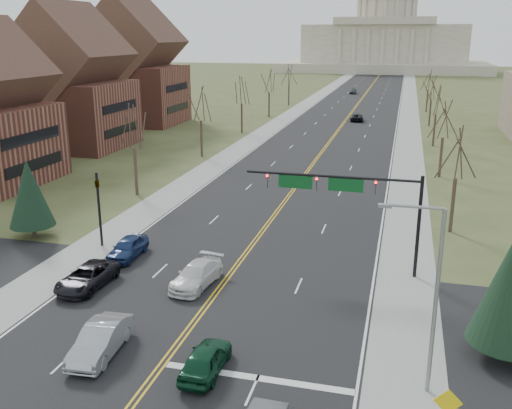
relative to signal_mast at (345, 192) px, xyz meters
The scene contains 34 objects.
ground 16.46m from the signal_mast, 118.88° to the right, with size 600.00×600.00×0.00m, color #3E4A25.
road 96.96m from the signal_mast, 94.41° to the left, with size 20.00×380.00×0.01m, color black.
cross_road 12.03m from the signal_mast, 134.80° to the right, with size 120.00×14.00×0.01m, color black.
sidewalk_left 98.61m from the signal_mast, 101.39° to the left, with size 4.00×380.00×0.03m, color gray.
sidewalk_right 96.78m from the signal_mast, 87.30° to the left, with size 4.00×380.00×0.03m, color gray.
center_line 96.96m from the signal_mast, 94.41° to the left, with size 0.42×380.00×0.01m, color gold.
edge_line_left 98.20m from the signal_mast, 100.13° to the left, with size 0.15×380.00×0.01m, color silver.
edge_line_right 96.70m from the signal_mast, 88.60° to the left, with size 0.15×380.00×0.01m, color silver.
stop_bar 15.79m from the signal_mast, 99.57° to the right, with size 9.50×0.50×0.01m, color silver.
capitol 236.68m from the signal_mast, 91.80° to the left, with size 90.00×60.00×50.00m.
signal_mast is the anchor object (origin of this frame).
signal_left 19.06m from the signal_mast, behind, with size 0.32×0.36×6.00m.
street_light 14.51m from the signal_mast, 68.59° to the right, with size 2.90×0.25×9.07m.
warn_sign 18.91m from the signal_mast, 70.93° to the right, with size 1.13×0.07×2.87m.
tree_r_0 13.26m from the signal_mast, 52.51° to the left, with size 3.74×3.74×8.50m.
tree_l_0 27.17m from the signal_mast, 147.71° to the left, with size 3.96×3.96×9.00m.
tree_r_1 31.56m from the signal_mast, 75.21° to the left, with size 3.74×3.74×8.50m.
tree_l_1 41.45m from the signal_mast, 123.63° to the left, with size 3.96×3.96×9.00m.
tree_r_2 51.15m from the signal_mast, 80.94° to the left, with size 3.74×3.74×8.50m.
tree_l_2 59.15m from the signal_mast, 112.83° to the left, with size 3.96×3.96×9.00m.
tree_r_3 70.96m from the signal_mast, 83.48° to the left, with size 3.74×3.74×8.50m.
tree_l_3 77.96m from the signal_mast, 107.12° to the left, with size 3.96×3.96×9.00m.
tree_r_4 90.86m from the signal_mast, 84.91° to the left, with size 3.74×3.74×8.50m.
tree_l_4 97.25m from the signal_mast, 103.65° to the left, with size 3.96×3.96×9.00m.
conifer_l 25.53m from the signal_mast, behind, with size 3.64×3.64×6.50m.
bldg_left_mid 56.81m from the signal_mast, 139.96° to the left, with size 15.10×14.28×20.75m.
bldg_left_far 75.76m from the signal_mast, 126.91° to the left, with size 17.10×14.28×23.25m.
car_nb_inner_lead 16.29m from the signal_mast, 109.05° to the right, with size 1.72×4.28×1.46m, color #0D3922.
car_sb_inner_lead 18.77m from the signal_mast, 127.14° to the right, with size 1.73×4.97×1.64m, color #A1A4A9.
car_sb_outer_lead 18.24m from the signal_mast, 155.68° to the right, with size 2.39×5.19×1.44m, color black.
car_sb_inner_second 11.55m from the signal_mast, 150.57° to the right, with size 2.09×5.15×1.49m, color silver.
car_sb_outer_second 16.66m from the signal_mast, behind, with size 1.82×4.53×1.54m, color navy.
car_far_nb 74.02m from the signal_mast, 94.13° to the left, with size 2.36×5.11×1.42m, color black.
car_far_sb 126.82m from the signal_mast, 94.92° to the left, with size 1.79×4.45×1.52m, color #4D4E54.
Camera 1 is at (11.03, -24.49, 16.16)m, focal length 40.00 mm.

